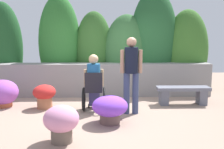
% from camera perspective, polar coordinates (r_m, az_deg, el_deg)
% --- Properties ---
extents(ground_plane, '(12.67, 12.67, 0.00)m').
position_cam_1_polar(ground_plane, '(6.30, -1.49, -7.86)').
color(ground_plane, gray).
extents(stone_retaining_wall, '(6.13, 0.56, 0.94)m').
position_cam_1_polar(stone_retaining_wall, '(7.86, -1.52, -1.05)').
color(stone_retaining_wall, gray).
rests_on(stone_retaining_wall, ground).
extents(hedge_backdrop, '(6.93, 1.12, 3.15)m').
position_cam_1_polar(hedge_backdrop, '(8.38, -0.39, 5.82)').
color(hedge_backdrop, '#1F5026').
rests_on(hedge_backdrop, ground).
extents(stone_bench, '(1.34, 0.38, 0.46)m').
position_cam_1_polar(stone_bench, '(7.08, 14.88, -3.85)').
color(stone_bench, slate).
rests_on(stone_bench, ground).
extents(person_in_wheelchair, '(0.53, 0.66, 1.33)m').
position_cam_1_polar(person_in_wheelchair, '(6.25, -3.85, -2.15)').
color(person_in_wheelchair, black).
rests_on(person_in_wheelchair, ground).
extents(person_standing_companion, '(0.49, 0.30, 1.72)m').
position_cam_1_polar(person_standing_companion, '(5.95, 4.14, 0.96)').
color(person_standing_companion, '#374266').
rests_on(person_standing_companion, ground).
extents(flower_pot_purple_near, '(0.59, 0.59, 0.63)m').
position_cam_1_polar(flower_pot_purple_near, '(4.55, -10.71, -9.85)').
color(flower_pot_purple_near, brown).
rests_on(flower_pot_purple_near, ground).
extents(flower_pot_terracotta_by_wall, '(0.55, 0.55, 0.58)m').
position_cam_1_polar(flower_pot_terracotta_by_wall, '(6.69, -14.18, -4.19)').
color(flower_pot_terracotta_by_wall, '#AA6646').
rests_on(flower_pot_terracotta_by_wall, ground).
extents(flower_pot_red_accent, '(0.76, 0.76, 0.67)m').
position_cam_1_polar(flower_pot_red_accent, '(7.16, -22.24, -3.76)').
color(flower_pot_red_accent, '#AE5538').
rests_on(flower_pot_red_accent, ground).
extents(flower_pot_small_foreground, '(0.72, 0.72, 0.56)m').
position_cam_1_polar(flower_pot_small_foreground, '(5.40, -0.42, -7.13)').
color(flower_pot_small_foreground, brown).
rests_on(flower_pot_small_foreground, ground).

